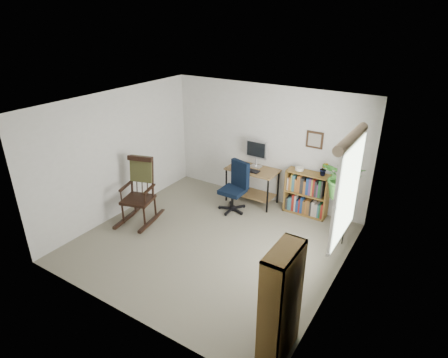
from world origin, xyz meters
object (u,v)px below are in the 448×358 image
Objects in this scene: desk at (252,185)px; office_chair at (232,187)px; low_bookshelf at (306,193)px; rocking_chair at (137,191)px; tall_bookshelf at (281,304)px.

desk is 1.00× the size of office_chair.
low_bookshelf is (1.27, 0.66, -0.07)m from office_chair.
rocking_chair is at bearing -118.61° from office_chair.
tall_bookshelf is (3.48, -1.33, 0.09)m from rocking_chair.
low_bookshelf is 0.61× the size of tall_bookshelf.
tall_bookshelf is (2.06, -3.16, 0.34)m from desk.
tall_bookshelf reaches higher than low_bookshelf.
office_chair is 1.82m from rocking_chair.
office_chair is 1.17× the size of low_bookshelf.
low_bookshelf is at bearing 105.83° from tall_bookshelf.
rocking_chair is at bearing -127.68° from desk.
tall_bookshelf is (0.93, -3.28, 0.28)m from low_bookshelf.
tall_bookshelf is at bearing -74.17° from low_bookshelf.
rocking_chair reaches higher than office_chair.
rocking_chair is at bearing 159.06° from tall_bookshelf.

